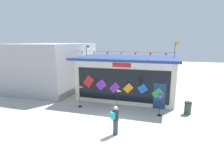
{
  "coord_description": "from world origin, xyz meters",
  "views": [
    {
      "loc": [
        3.38,
        -10.09,
        5.15
      ],
      "look_at": [
        -0.7,
        3.37,
        1.85
      ],
      "focal_mm": 29.61,
      "sensor_mm": 36.0,
      "label": 1
    }
  ],
  "objects_px": {
    "wind_spinner_left": "(119,98)",
    "trash_bin": "(188,108)",
    "kite_shop_building": "(127,77)",
    "wind_spinner_center_left": "(160,98)",
    "wind_spinner_far_left": "(81,93)",
    "person_near_camera": "(115,120)"
  },
  "relations": [
    {
      "from": "wind_spinner_far_left",
      "to": "person_near_camera",
      "type": "bearing_deg",
      "value": -42.63
    },
    {
      "from": "wind_spinner_center_left",
      "to": "person_near_camera",
      "type": "relative_size",
      "value": 0.99
    },
    {
      "from": "wind_spinner_far_left",
      "to": "trash_bin",
      "type": "distance_m",
      "value": 8.02
    },
    {
      "from": "kite_shop_building",
      "to": "trash_bin",
      "type": "bearing_deg",
      "value": -26.65
    },
    {
      "from": "wind_spinner_far_left",
      "to": "trash_bin",
      "type": "bearing_deg",
      "value": 6.46
    },
    {
      "from": "wind_spinner_center_left",
      "to": "trash_bin",
      "type": "height_order",
      "value": "wind_spinner_center_left"
    },
    {
      "from": "wind_spinner_far_left",
      "to": "person_near_camera",
      "type": "height_order",
      "value": "wind_spinner_far_left"
    },
    {
      "from": "kite_shop_building",
      "to": "person_near_camera",
      "type": "height_order",
      "value": "kite_shop_building"
    },
    {
      "from": "trash_bin",
      "to": "wind_spinner_center_left",
      "type": "bearing_deg",
      "value": -155.18
    },
    {
      "from": "wind_spinner_center_left",
      "to": "wind_spinner_far_left",
      "type": "bearing_deg",
      "value": -179.89
    },
    {
      "from": "wind_spinner_far_left",
      "to": "wind_spinner_left",
      "type": "xyz_separation_m",
      "value": [
        3.08,
        -0.15,
        -0.07
      ]
    },
    {
      "from": "kite_shop_building",
      "to": "person_near_camera",
      "type": "distance_m",
      "value": 7.04
    },
    {
      "from": "wind_spinner_center_left",
      "to": "trash_bin",
      "type": "bearing_deg",
      "value": 24.82
    },
    {
      "from": "wind_spinner_left",
      "to": "person_near_camera",
      "type": "xyz_separation_m",
      "value": [
        0.7,
        -3.33,
        -0.19
      ]
    },
    {
      "from": "kite_shop_building",
      "to": "wind_spinner_left",
      "type": "height_order",
      "value": "kite_shop_building"
    },
    {
      "from": "kite_shop_building",
      "to": "wind_spinner_center_left",
      "type": "height_order",
      "value": "kite_shop_building"
    },
    {
      "from": "wind_spinner_far_left",
      "to": "kite_shop_building",
      "type": "bearing_deg",
      "value": 49.74
    },
    {
      "from": "wind_spinner_far_left",
      "to": "person_near_camera",
      "type": "relative_size",
      "value": 1.03
    },
    {
      "from": "wind_spinner_left",
      "to": "trash_bin",
      "type": "xyz_separation_m",
      "value": [
        4.86,
        1.04,
        -0.62
      ]
    },
    {
      "from": "kite_shop_building",
      "to": "wind_spinner_left",
      "type": "bearing_deg",
      "value": -87.18
    },
    {
      "from": "wind_spinner_left",
      "to": "trash_bin",
      "type": "height_order",
      "value": "wind_spinner_left"
    },
    {
      "from": "kite_shop_building",
      "to": "wind_spinner_left",
      "type": "relative_size",
      "value": 5.15
    }
  ]
}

